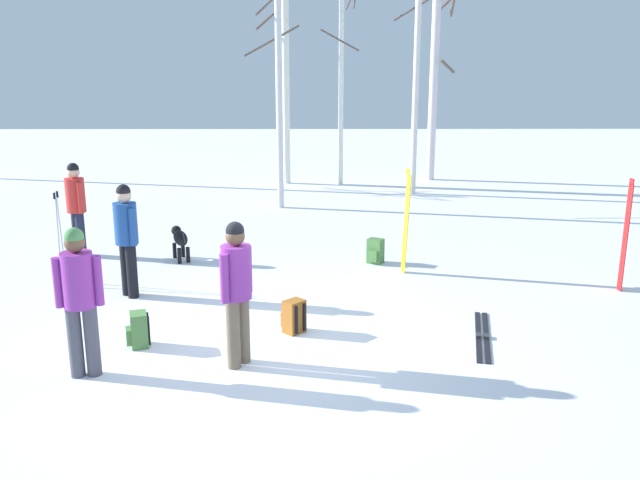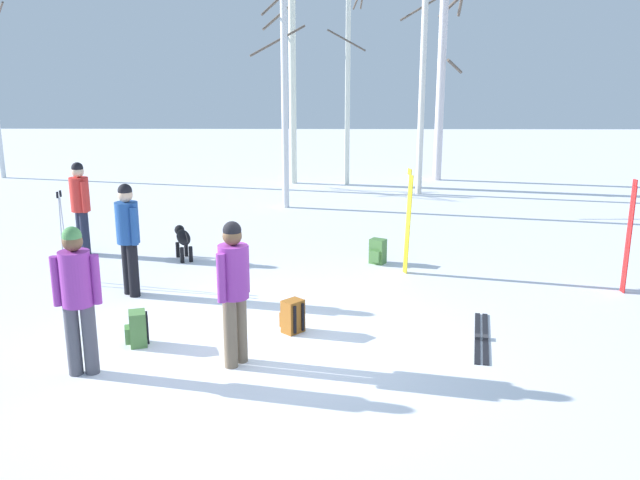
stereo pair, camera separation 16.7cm
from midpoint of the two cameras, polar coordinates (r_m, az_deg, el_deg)
name	(u,v)px [view 2 (the right image)]	position (r m, az deg, el deg)	size (l,w,h in m)	color
ground_plane	(261,349)	(8.47, -4.45, -9.15)	(60.00, 60.00, 0.00)	white
person_0	(234,284)	(7.75, -6.67, -3.73)	(0.34, 0.46, 1.72)	#72604C
person_1	(80,202)	(13.02, -19.22, 3.01)	(0.38, 0.42, 1.72)	#1E2338
person_2	(77,291)	(7.89, -19.24, -4.12)	(0.51, 0.34, 1.72)	#4C4C56
person_3	(128,232)	(10.45, -15.46, 0.62)	(0.39, 0.41, 1.72)	black
dog	(183,238)	(12.36, -11.11, 0.15)	(0.45, 0.84, 0.57)	black
ski_pair_planted_0	(408,223)	(11.24, 7.86, 1.46)	(0.10, 0.25, 1.78)	yellow
ski_pair_planted_1	(629,237)	(11.26, 24.98, 0.20)	(0.03, 0.14, 1.76)	red
ski_pair_lying_0	(481,337)	(9.03, 13.98, -7.94)	(0.53, 1.71, 0.05)	black
ski_poles_0	(63,234)	(11.45, -20.49, 0.46)	(0.07, 0.23, 1.49)	#B2B2BC
backpack_0	(378,252)	(11.95, 5.28, -0.99)	(0.33, 0.34, 0.44)	#4C7F3F
backpack_1	(137,329)	(8.75, -14.64, -7.28)	(0.33, 0.31, 0.44)	#4C7F3F
backpack_2	(292,316)	(8.88, -1.80, -6.47)	(0.34, 0.34, 0.44)	#99591E
birch_tree_1	(284,68)	(16.39, -2.77, 14.26)	(1.71, 1.71, 6.47)	silver
birch_tree_2	(292,42)	(19.95, -2.17, 16.32)	(1.43, 1.64, 7.84)	silver
birch_tree_3	(348,57)	(19.73, 2.66, 15.16)	(1.44, 1.40, 6.88)	silver
birch_tree_4	(424,50)	(18.39, 9.00, 15.55)	(1.27, 1.30, 7.35)	silver
birch_tree_5	(442,87)	(20.86, 10.45, 12.54)	(0.76, 1.23, 5.58)	silver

